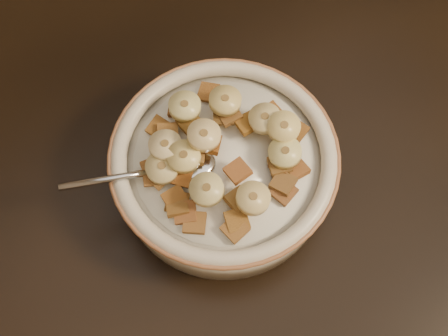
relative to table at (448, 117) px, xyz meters
name	(u,v)px	position (x,y,z in m)	size (l,w,h in m)	color
floor	(330,278)	(0.00, 0.00, -0.78)	(4.00, 4.50, 0.10)	#422816
table	(448,117)	(0.00, 0.00, 0.00)	(1.40, 0.90, 0.04)	black
cereal_bowl	(224,170)	(-0.27, 0.04, 0.05)	(0.21, 0.21, 0.05)	silver
milk	(224,159)	(-0.27, 0.04, 0.07)	(0.17, 0.17, 0.00)	white
spoon	(190,165)	(-0.30, 0.04, 0.07)	(0.04, 0.05, 0.01)	#9A9FA9
cereal_square_0	(237,220)	(-0.29, -0.03, 0.08)	(0.02, 0.02, 0.01)	brown
cereal_square_1	(159,176)	(-0.33, 0.05, 0.08)	(0.02, 0.02, 0.01)	brown
cereal_square_2	(175,199)	(-0.33, 0.02, 0.08)	(0.02, 0.02, 0.01)	brown
cereal_square_3	(210,143)	(-0.28, 0.05, 0.09)	(0.02, 0.02, 0.01)	#964F1D
cereal_square_4	(285,143)	(-0.21, 0.02, 0.08)	(0.02, 0.02, 0.01)	brown
cereal_square_5	(179,108)	(-0.28, 0.11, 0.08)	(0.02, 0.02, 0.01)	brown
cereal_square_6	(238,171)	(-0.26, 0.01, 0.09)	(0.02, 0.02, 0.01)	#9A5829
cereal_square_7	(185,213)	(-0.32, 0.00, 0.08)	(0.02, 0.02, 0.01)	brown
cereal_square_8	(159,128)	(-0.31, 0.09, 0.08)	(0.02, 0.02, 0.01)	brown
cereal_square_9	(209,93)	(-0.25, 0.11, 0.08)	(0.02, 0.02, 0.01)	#99602B
cereal_square_10	(224,115)	(-0.25, 0.07, 0.09)	(0.02, 0.02, 0.01)	brown
cereal_square_11	(168,133)	(-0.30, 0.08, 0.08)	(0.02, 0.02, 0.01)	brown
cereal_square_12	(247,123)	(-0.23, 0.06, 0.08)	(0.02, 0.02, 0.01)	brown
cereal_square_13	(271,114)	(-0.21, 0.06, 0.08)	(0.02, 0.02, 0.01)	brown
cereal_square_14	(181,175)	(-0.31, 0.04, 0.08)	(0.02, 0.02, 0.01)	#945321
cereal_square_15	(296,169)	(-0.21, 0.00, 0.08)	(0.02, 0.02, 0.01)	brown
cereal_square_16	(194,154)	(-0.29, 0.05, 0.09)	(0.02, 0.02, 0.01)	olive
cereal_square_17	(154,168)	(-0.33, 0.06, 0.08)	(0.02, 0.02, 0.01)	brown
cereal_square_18	(229,114)	(-0.24, 0.07, 0.09)	(0.02, 0.02, 0.01)	brown
cereal_square_19	(190,123)	(-0.28, 0.08, 0.09)	(0.02, 0.02, 0.01)	brown
cereal_square_20	(238,200)	(-0.28, -0.01, 0.08)	(0.02, 0.02, 0.01)	brown
cereal_square_21	(280,165)	(-0.22, 0.00, 0.08)	(0.02, 0.02, 0.01)	brown
cereal_square_22	(235,229)	(-0.29, -0.03, 0.08)	(0.02, 0.02, 0.01)	brown
cereal_square_23	(154,175)	(-0.33, 0.05, 0.08)	(0.02, 0.02, 0.01)	#986234
cereal_square_24	(283,183)	(-0.23, -0.01, 0.08)	(0.02, 0.02, 0.01)	brown
cereal_square_25	(195,223)	(-0.32, -0.01, 0.08)	(0.02, 0.02, 0.01)	brown
cereal_square_26	(282,163)	(-0.22, 0.01, 0.08)	(0.02, 0.02, 0.01)	brown
cereal_square_27	(284,192)	(-0.23, -0.02, 0.08)	(0.02, 0.02, 0.01)	brown
cereal_square_28	(177,202)	(-0.33, 0.02, 0.08)	(0.02, 0.02, 0.01)	brown
cereal_square_29	(177,206)	(-0.33, 0.01, 0.08)	(0.02, 0.02, 0.01)	brown
cereal_square_30	(296,130)	(-0.19, 0.03, 0.08)	(0.02, 0.02, 0.01)	brown
cereal_square_31	(203,141)	(-0.28, 0.05, 0.09)	(0.02, 0.02, 0.01)	brown
banana_slice_0	(162,168)	(-0.32, 0.05, 0.09)	(0.03, 0.03, 0.01)	#CBC289
banana_slice_1	(165,146)	(-0.31, 0.07, 0.09)	(0.03, 0.03, 0.01)	#FFE5A3
banana_slice_2	(185,106)	(-0.28, 0.09, 0.09)	(0.03, 0.03, 0.01)	#F6EB8F
banana_slice_3	(184,157)	(-0.30, 0.05, 0.10)	(0.03, 0.03, 0.01)	#F0D590
banana_slice_4	(207,189)	(-0.30, 0.01, 0.10)	(0.03, 0.03, 0.01)	#F7E89F
banana_slice_5	(225,101)	(-0.24, 0.08, 0.10)	(0.03, 0.03, 0.01)	tan
banana_slice_6	(265,119)	(-0.22, 0.05, 0.09)	(0.03, 0.03, 0.01)	#E5D38A
banana_slice_7	(253,198)	(-0.27, -0.02, 0.09)	(0.03, 0.03, 0.01)	#F3D482
banana_slice_8	(284,127)	(-0.21, 0.03, 0.09)	(0.03, 0.03, 0.01)	#FFDC8E
banana_slice_9	(285,153)	(-0.22, 0.01, 0.09)	(0.03, 0.03, 0.01)	#FFF289
banana_slice_10	(204,135)	(-0.28, 0.05, 0.10)	(0.03, 0.03, 0.01)	#E2C27A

